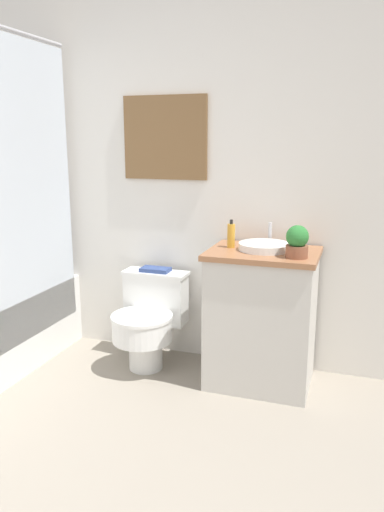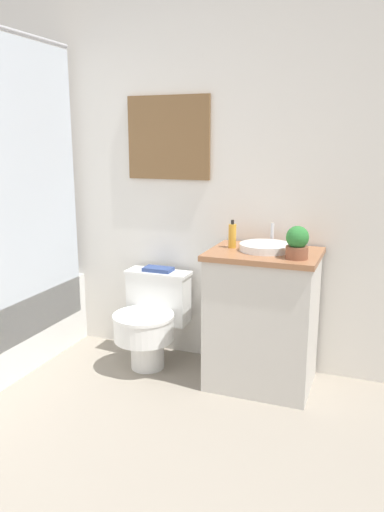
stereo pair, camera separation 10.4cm
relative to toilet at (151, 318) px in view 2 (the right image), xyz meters
The scene contains 7 objects.
wall_back 1.00m from the toilet, 114.61° to the left, with size 3.30×0.07×2.50m.
toilet is the anchor object (origin of this frame).
vanity 0.72m from the toilet, ahead, with size 0.61×0.48×0.79m.
sink 0.87m from the toilet, ahead, with size 0.29×0.32×0.13m.
soap_bottle 0.76m from the toilet, ahead, with size 0.04×0.04×0.16m.
potted_plant 1.08m from the toilet, ahead, with size 0.12×0.12×0.17m.
book_on_tank 0.31m from the toilet, 90.00° to the left, with size 0.18×0.10×0.02m.
Camera 2 is at (1.43, -0.54, 1.39)m, focal length 35.00 mm.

